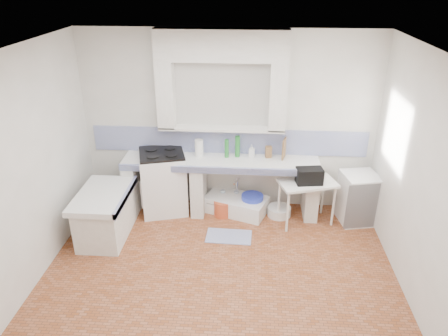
# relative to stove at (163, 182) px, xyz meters

# --- Properties ---
(floor) EXTENTS (4.50, 4.50, 0.00)m
(floor) POSITION_rel_stove_xyz_m (1.01, -1.69, -0.49)
(floor) COLOR #975738
(floor) RESTS_ON ground
(ceiling) EXTENTS (4.50, 4.50, 0.00)m
(ceiling) POSITION_rel_stove_xyz_m (1.01, -1.69, 2.31)
(ceiling) COLOR white
(ceiling) RESTS_ON ground
(wall_back) EXTENTS (4.50, 0.00, 4.50)m
(wall_back) POSITION_rel_stove_xyz_m (1.01, 0.31, 0.91)
(wall_back) COLOR white
(wall_back) RESTS_ON ground
(wall_front) EXTENTS (4.50, 0.00, 4.50)m
(wall_front) POSITION_rel_stove_xyz_m (1.01, -3.69, 0.91)
(wall_front) COLOR white
(wall_front) RESTS_ON ground
(wall_left) EXTENTS (0.00, 4.50, 4.50)m
(wall_left) POSITION_rel_stove_xyz_m (-1.24, -1.69, 0.91)
(wall_left) COLOR white
(wall_left) RESTS_ON ground
(wall_right) EXTENTS (0.00, 4.50, 4.50)m
(wall_right) POSITION_rel_stove_xyz_m (3.26, -1.69, 0.91)
(wall_right) COLOR white
(wall_right) RESTS_ON ground
(alcove_mass) EXTENTS (1.90, 0.25, 0.45)m
(alcove_mass) POSITION_rel_stove_xyz_m (0.91, 0.18, 2.09)
(alcove_mass) COLOR white
(alcove_mass) RESTS_ON ground
(window_frame) EXTENTS (0.35, 0.86, 1.06)m
(window_frame) POSITION_rel_stove_xyz_m (3.43, -0.49, 1.11)
(window_frame) COLOR #3D2513
(window_frame) RESTS_ON ground
(lace_valance) EXTENTS (0.01, 0.84, 0.24)m
(lace_valance) POSITION_rel_stove_xyz_m (3.29, -0.49, 1.49)
(lace_valance) COLOR white
(lace_valance) RESTS_ON ground
(counter_slab) EXTENTS (3.00, 0.60, 0.08)m
(counter_slab) POSITION_rel_stove_xyz_m (0.91, 0.01, 0.37)
(counter_slab) COLOR white
(counter_slab) RESTS_ON ground
(counter_lip) EXTENTS (3.00, 0.04, 0.10)m
(counter_lip) POSITION_rel_stove_xyz_m (0.91, -0.27, 0.37)
(counter_lip) COLOR navy
(counter_lip) RESTS_ON ground
(counter_pier_left) EXTENTS (0.20, 0.55, 0.82)m
(counter_pier_left) POSITION_rel_stove_xyz_m (-0.49, 0.01, -0.08)
(counter_pier_left) COLOR white
(counter_pier_left) RESTS_ON ground
(counter_pier_mid) EXTENTS (0.20, 0.55, 0.82)m
(counter_pier_mid) POSITION_rel_stove_xyz_m (0.56, 0.01, -0.08)
(counter_pier_mid) COLOR white
(counter_pier_mid) RESTS_ON ground
(counter_pier_right) EXTENTS (0.20, 0.55, 0.82)m
(counter_pier_right) POSITION_rel_stove_xyz_m (2.31, 0.01, -0.08)
(counter_pier_right) COLOR white
(counter_pier_right) RESTS_ON ground
(peninsula_top) EXTENTS (0.70, 1.10, 0.08)m
(peninsula_top) POSITION_rel_stove_xyz_m (-0.69, -0.79, 0.17)
(peninsula_top) COLOR white
(peninsula_top) RESTS_ON ground
(peninsula_base) EXTENTS (0.60, 1.00, 0.62)m
(peninsula_base) POSITION_rel_stove_xyz_m (-0.69, -0.79, -0.18)
(peninsula_base) COLOR white
(peninsula_base) RESTS_ON ground
(peninsula_lip) EXTENTS (0.04, 1.10, 0.10)m
(peninsula_lip) POSITION_rel_stove_xyz_m (-0.36, -0.79, 0.17)
(peninsula_lip) COLOR navy
(peninsula_lip) RESTS_ON ground
(backsplash) EXTENTS (4.27, 0.03, 0.40)m
(backsplash) POSITION_rel_stove_xyz_m (1.01, 0.29, 0.61)
(backsplash) COLOR navy
(backsplash) RESTS_ON ground
(stove) EXTENTS (0.84, 0.82, 0.97)m
(stove) POSITION_rel_stove_xyz_m (0.00, 0.00, 0.00)
(stove) COLOR white
(stove) RESTS_ON ground
(sink) EXTENTS (1.07, 0.81, 0.23)m
(sink) POSITION_rel_stove_xyz_m (1.16, 0.01, -0.37)
(sink) COLOR white
(sink) RESTS_ON ground
(side_table) EXTENTS (0.93, 0.69, 0.04)m
(side_table) POSITION_rel_stove_xyz_m (2.22, -0.23, -0.14)
(side_table) COLOR white
(side_table) RESTS_ON ground
(fridge) EXTENTS (0.60, 0.60, 0.78)m
(fridge) POSITION_rel_stove_xyz_m (3.01, -0.12, -0.10)
(fridge) COLOR white
(fridge) RESTS_ON ground
(bucket_red) EXTENTS (0.31, 0.31, 0.26)m
(bucket_red) POSITION_rel_stove_xyz_m (0.95, -0.12, -0.36)
(bucket_red) COLOR #C9502A
(bucket_red) RESTS_ON ground
(bucket_orange) EXTENTS (0.29, 0.29, 0.25)m
(bucket_orange) POSITION_rel_stove_xyz_m (1.22, -0.01, -0.36)
(bucket_orange) COLOR orange
(bucket_orange) RESTS_ON ground
(bucket_blue) EXTENTS (0.40, 0.40, 0.32)m
(bucket_blue) POSITION_rel_stove_xyz_m (1.41, -0.03, -0.32)
(bucket_blue) COLOR blue
(bucket_blue) RESTS_ON ground
(basin_white) EXTENTS (0.38, 0.38, 0.14)m
(basin_white) POSITION_rel_stove_xyz_m (1.84, -0.06, -0.41)
(basin_white) COLOR white
(basin_white) RESTS_ON ground
(water_bottle_a) EXTENTS (0.10, 0.10, 0.29)m
(water_bottle_a) POSITION_rel_stove_xyz_m (0.93, 0.16, -0.34)
(water_bottle_a) COLOR silver
(water_bottle_a) RESTS_ON ground
(water_bottle_b) EXTENTS (0.08, 0.08, 0.28)m
(water_bottle_b) POSITION_rel_stove_xyz_m (1.15, 0.16, -0.34)
(water_bottle_b) COLOR silver
(water_bottle_b) RESTS_ON ground
(black_bag) EXTENTS (0.40, 0.26, 0.24)m
(black_bag) POSITION_rel_stove_xyz_m (2.23, -0.26, 0.32)
(black_bag) COLOR black
(black_bag) RESTS_ON side_table
(green_bottle_a) EXTENTS (0.07, 0.07, 0.29)m
(green_bottle_a) POSITION_rel_stove_xyz_m (0.99, 0.12, 0.56)
(green_bottle_a) COLOR #22782B
(green_bottle_a) RESTS_ON counter_slab
(green_bottle_b) EXTENTS (0.09, 0.09, 0.34)m
(green_bottle_b) POSITION_rel_stove_xyz_m (1.16, 0.16, 0.58)
(green_bottle_b) COLOR #22782B
(green_bottle_b) RESTS_ON counter_slab
(knife_block) EXTENTS (0.11, 0.09, 0.18)m
(knife_block) POSITION_rel_stove_xyz_m (1.64, 0.16, 0.51)
(knife_block) COLOR brown
(knife_block) RESTS_ON counter_slab
(cutting_board) EXTENTS (0.08, 0.23, 0.31)m
(cutting_board) POSITION_rel_stove_xyz_m (1.87, 0.16, 0.57)
(cutting_board) COLOR brown
(cutting_board) RESTS_ON counter_slab
(paper_towel) EXTENTS (0.17, 0.17, 0.27)m
(paper_towel) POSITION_rel_stove_xyz_m (0.56, 0.14, 0.55)
(paper_towel) COLOR white
(paper_towel) RESTS_ON counter_slab
(soap_bottle) EXTENTS (0.09, 0.09, 0.20)m
(soap_bottle) POSITION_rel_stove_xyz_m (1.38, 0.16, 0.51)
(soap_bottle) COLOR white
(soap_bottle) RESTS_ON counter_slab
(rug) EXTENTS (0.67, 0.40, 0.01)m
(rug) POSITION_rel_stove_xyz_m (1.08, -0.71, -0.48)
(rug) COLOR #414693
(rug) RESTS_ON ground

